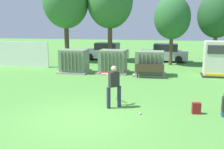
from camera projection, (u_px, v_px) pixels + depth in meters
name	position (u px, v px, depth m)	size (l,w,h in m)	color
ground_plane	(82.00, 119.00, 9.79)	(96.00, 96.00, 0.00)	#51933D
fence_panel	(21.00, 54.00, 21.51)	(4.80, 0.12, 2.00)	white
transformer_west	(74.00, 61.00, 18.87)	(2.10, 1.70, 1.62)	#9E9B93
transformer_mid_west	(113.00, 62.00, 18.68)	(2.10, 1.70, 1.62)	#9E9B93
transformer_mid_east	(150.00, 64.00, 17.86)	(2.10, 1.70, 1.62)	#9E9B93
generator_enclosure	(215.00, 59.00, 17.44)	(1.60, 1.40, 2.30)	#262626
park_bench	(150.00, 70.00, 16.91)	(1.81, 0.46, 0.92)	#4C3828
batter	(113.00, 84.00, 10.95)	(1.20, 1.42, 1.74)	#282D4C
sports_ball	(140.00, 113.00, 10.21)	(0.09, 0.09, 0.09)	white
backpack	(196.00, 108.00, 10.28)	(0.35, 0.30, 0.44)	maroon
tree_left	(66.00, 1.00, 23.91)	(4.10, 4.10, 7.83)	#4C3828
tree_center_left	(110.00, 1.00, 23.92)	(4.09, 4.09, 7.82)	brown
tree_center_right	(172.00, 18.00, 21.84)	(2.95, 2.95, 5.64)	brown
tree_right	(217.00, 15.00, 21.74)	(3.10, 3.10, 5.92)	brown
parked_car_leftmost	(106.00, 52.00, 25.62)	(4.31, 2.14, 1.62)	silver
parked_car_left_of_center	(164.00, 53.00, 24.38)	(4.21, 1.94, 1.62)	#B2B2B7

